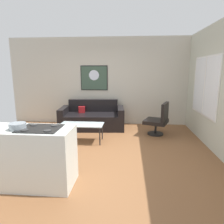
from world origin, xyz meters
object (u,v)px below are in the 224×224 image
Objects in this scene: coffee_table at (82,126)px; armchair at (159,120)px; couch at (92,119)px; wall_painting at (94,78)px; mixing_bowl at (18,126)px.

coffee_table is 1.18× the size of armchair.
wall_painting is (-0.03, 0.60, 1.23)m from couch.
armchair is (1.95, -0.52, 0.14)m from couch.
mixing_bowl reaches higher than armchair.
coffee_table is at bearing -90.42° from wall_painting.
mixing_bowl is at bearing -102.72° from coffee_table.
couch is at bearing 81.31° from mixing_bowl.
couch is 1.25m from coffee_table.
coffee_table is 2.14m from wall_painting.
couch is 2.25× the size of wall_painting.
armchair reaches higher than coffee_table.
mixing_bowl is (-2.45, -2.76, 0.53)m from armchair.
wall_painting reaches higher than armchair.
armchair is at bearing -15.08° from couch.
mixing_bowl reaches higher than coffee_table.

